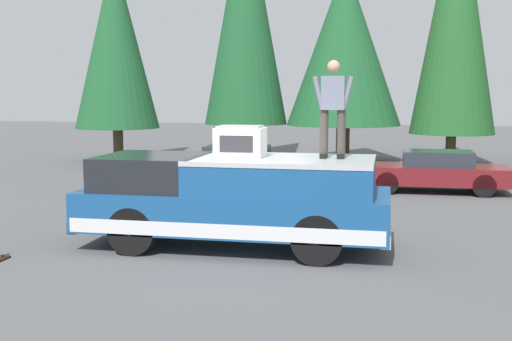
# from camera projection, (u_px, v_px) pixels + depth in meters

# --- Properties ---
(ground_plane) EXTENTS (90.00, 90.00, 0.00)m
(ground_plane) POSITION_uv_depth(u_px,v_px,m) (239.00, 250.00, 11.25)
(ground_plane) COLOR #565659
(pickup_truck) EXTENTS (2.01, 5.54, 1.65)m
(pickup_truck) POSITION_uv_depth(u_px,v_px,m) (234.00, 200.00, 11.37)
(pickup_truck) COLOR navy
(pickup_truck) RESTS_ON ground
(compressor_unit) EXTENTS (0.65, 0.84, 0.56)m
(compressor_unit) POSITION_uv_depth(u_px,v_px,m) (240.00, 142.00, 11.16)
(compressor_unit) COLOR silver
(compressor_unit) RESTS_ON pickup_truck
(person_on_truck_bed) EXTENTS (0.29, 0.72, 1.69)m
(person_on_truck_bed) POSITION_uv_depth(u_px,v_px,m) (333.00, 106.00, 10.93)
(person_on_truck_bed) COLOR #423D38
(person_on_truck_bed) RESTS_ON pickup_truck
(parked_car_maroon) EXTENTS (1.64, 4.10, 1.16)m
(parked_car_maroon) POSITION_uv_depth(u_px,v_px,m) (434.00, 171.00, 17.82)
(parked_car_maroon) COLOR maroon
(parked_car_maroon) RESTS_ON ground
(parked_car_grey) EXTENTS (1.64, 4.10, 1.16)m
(parked_car_grey) POSITION_uv_depth(u_px,v_px,m) (235.00, 164.00, 19.60)
(parked_car_grey) COLOR gray
(parked_car_grey) RESTS_ON ground
(conifer_left) EXTENTS (3.21, 3.21, 10.60)m
(conifer_left) POSITION_uv_depth(u_px,v_px,m) (456.00, 10.00, 23.93)
(conifer_left) COLOR #4C3826
(conifer_left) RESTS_ON ground
(conifer_center_left) EXTENTS (4.54, 4.54, 7.84)m
(conifer_center_left) POSITION_uv_depth(u_px,v_px,m) (344.00, 45.00, 25.05)
(conifer_center_left) COLOR #4C3826
(conifer_center_left) RESTS_ON ground
(conifer_center_right) EXTENTS (3.39, 3.39, 10.80)m
(conifer_center_right) POSITION_uv_depth(u_px,v_px,m) (246.00, 10.00, 25.73)
(conifer_center_right) COLOR #4C3826
(conifer_center_right) RESTS_ON ground
(conifer_right) EXTENTS (3.36, 3.36, 8.29)m
(conifer_right) POSITION_uv_depth(u_px,v_px,m) (116.00, 41.00, 25.23)
(conifer_right) COLOR #4C3826
(conifer_right) RESTS_ON ground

